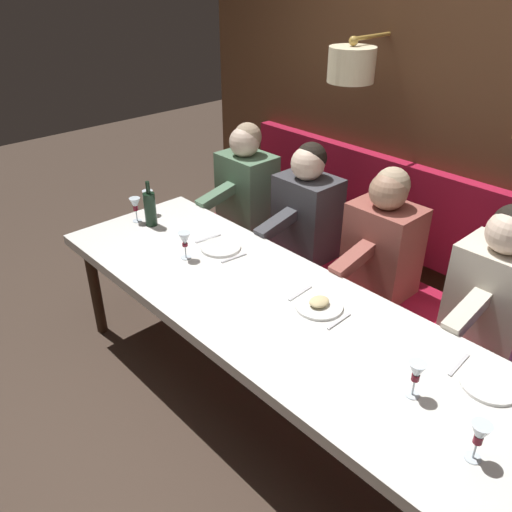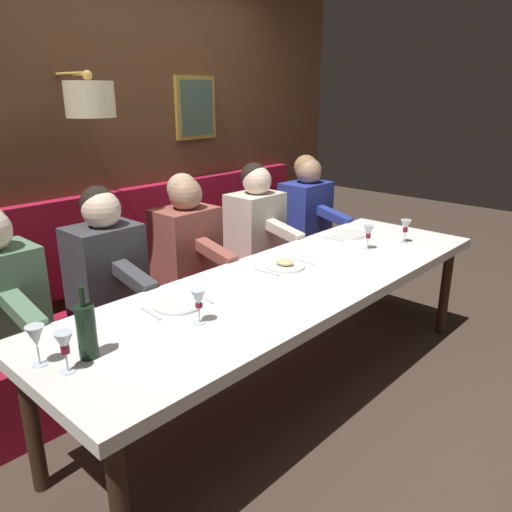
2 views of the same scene
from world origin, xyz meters
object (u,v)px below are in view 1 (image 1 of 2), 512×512
Objects in this scene: wine_glass_2 at (135,205)px; wine_glass_0 at (479,435)px; dining_table at (282,319)px; diner_near at (496,283)px; wine_bottle at (150,209)px; wine_glass_4 at (416,373)px; wine_glass_1 at (148,197)px; wine_glass_3 at (185,240)px; diner_middle at (383,237)px; diner_farthest at (246,180)px; diner_far at (307,205)px.

wine_glass_0 is at bearing -93.33° from wine_glass_2.
dining_table is 18.09× the size of wine_glass_0.
wine_bottle is at bearing 114.06° from diner_near.
wine_glass_4 is at bearing -92.12° from wine_bottle.
wine_glass_0 is 2.42m from wine_glass_2.
wine_glass_1 is 1.00× the size of wine_glass_3.
diner_farthest is (0.00, 1.22, 0.00)m from diner_middle.
wine_glass_1 and wine_glass_3 have the same top height.
diner_middle is 1.17m from wine_glass_3.
wine_glass_3 and wine_glass_4 have the same top height.
diner_farthest is 1.07m from wine_glass_3.
diner_far is at bearing 56.92° from wine_glass_4.
wine_bottle reaches higher than wine_glass_3.
diner_near is at bearing -56.10° from wine_glass_3.
wine_bottle is (0.18, 2.30, 0.00)m from wine_glass_0.
wine_glass_1 is 1.00× the size of wine_glass_2.
wine_glass_0 is at bearing -97.51° from dining_table.
wine_glass_2 is at bearing 174.10° from diner_farthest.
diner_near is at bearing -90.00° from diner_far.
wine_glass_0 is (-1.02, -2.32, 0.04)m from diner_farthest.
diner_middle is 0.61m from diner_far.
diner_middle and diner_farthest have the same top height.
wine_bottle reaches higher than wine_glass_2.
diner_far is 4.82× the size of wine_glass_3.
dining_table is at bearing -177.72° from diner_middle.
diner_middle is at bearing 40.96° from wine_glass_4.
wine_glass_1 is 0.18m from wine_bottle.
diner_near is at bearing -65.94° from wine_bottle.
dining_table is 3.75× the size of diner_middle.
diner_farthest reaches higher than wine_glass_4.
dining_table is at bearing -89.97° from wine_glass_2.
dining_table is 18.09× the size of wine_glass_4.
wine_glass_0 is 1.00× the size of wine_glass_3.
wine_glass_3 is at bearing 90.64° from wine_glass_4.
wine_glass_3 is at bearing 143.10° from diner_middle.
wine_glass_0 is (-1.02, -1.72, 0.04)m from diner_far.
diner_near reaches higher than wine_glass_3.
diner_near is 1.00× the size of diner_farthest.
dining_table is 3.75× the size of diner_near.
wine_glass_0 and wine_glass_4 have the same top height.
wine_glass_3 is (-0.05, 0.73, 0.17)m from dining_table.
wine_glass_3 is 1.00× the size of wine_glass_4.
wine_glass_3 is at bearing -105.08° from wine_glass_1.
diner_far reaches higher than wine_glass_2.
diner_middle is 4.82× the size of wine_glass_4.
diner_far is 1.13m from wine_glass_2.
diner_near is 1.30m from diner_far.
wine_glass_4 is at bearing 70.92° from wine_glass_0.
wine_glass_0 is at bearing -109.08° from wine_glass_4.
wine_bottle is at bearing 79.72° from wine_glass_3.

